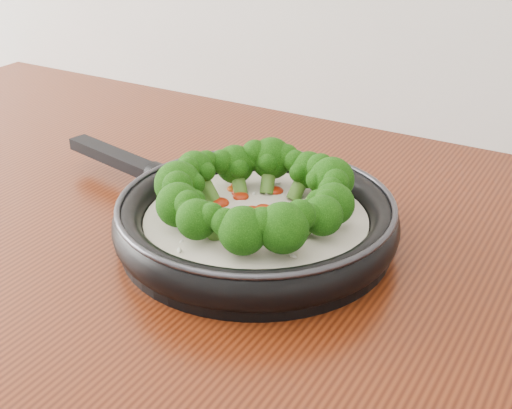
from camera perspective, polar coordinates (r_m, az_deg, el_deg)
The scene contains 1 object.
skillet at distance 0.80m, azimuth -0.16°, elevation -0.78°, with size 0.53×0.39×0.09m.
Camera 1 is at (0.40, 0.45, 1.31)m, focal length 49.01 mm.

